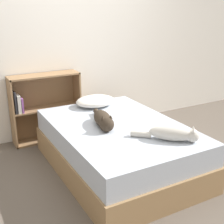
{
  "coord_description": "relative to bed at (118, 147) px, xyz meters",
  "views": [
    {
      "loc": [
        -1.5,
        -2.6,
        1.7
      ],
      "look_at": [
        0.0,
        0.14,
        0.61
      ],
      "focal_mm": 50.0,
      "sensor_mm": 36.0,
      "label": 1
    }
  ],
  "objects": [
    {
      "name": "ground_plane",
      "position": [
        0.0,
        0.0,
        -0.25
      ],
      "size": [
        8.0,
        8.0,
        0.0
      ],
      "primitive_type": "plane",
      "color": "brown"
    },
    {
      "name": "pillow",
      "position": [
        0.07,
        0.69,
        0.32
      ],
      "size": [
        0.49,
        0.38,
        0.12
      ],
      "color": "white",
      "rests_on": "bed"
    },
    {
      "name": "wall_back",
      "position": [
        0.0,
        1.29,
        1.0
      ],
      "size": [
        8.0,
        0.06,
        2.5
      ],
      "color": "white",
      "rests_on": "ground_plane"
    },
    {
      "name": "bookshelf",
      "position": [
        -0.45,
        1.16,
        0.19
      ],
      "size": [
        0.88,
        0.26,
        0.87
      ],
      "color": "#8E6B47",
      "rests_on": "ground_plane"
    },
    {
      "name": "cat_light",
      "position": [
        0.26,
        -0.57,
        0.32
      ],
      "size": [
        0.52,
        0.48,
        0.15
      ],
      "rotation": [
        0.0,
        0.0,
        5.55
      ],
      "color": "beige",
      "rests_on": "bed"
    },
    {
      "name": "bed",
      "position": [
        0.0,
        0.0,
        0.0
      ],
      "size": [
        1.25,
        1.81,
        0.51
      ],
      "color": "#99754C",
      "rests_on": "ground_plane"
    },
    {
      "name": "cat_dark",
      "position": [
        -0.15,
        0.05,
        0.33
      ],
      "size": [
        0.27,
        0.61,
        0.17
      ],
      "rotation": [
        0.0,
        0.0,
        4.46
      ],
      "color": "#33281E",
      "rests_on": "bed"
    }
  ]
}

